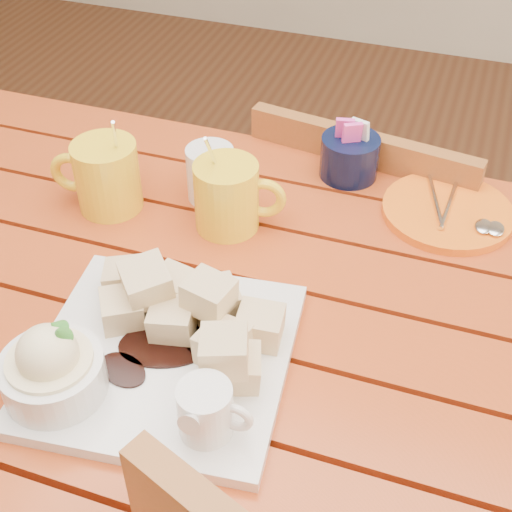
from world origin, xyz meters
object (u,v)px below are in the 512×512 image
at_px(orange_saucer, 449,212).
at_px(chair_far, 364,267).
at_px(table, 217,361).
at_px(coffee_mug_right, 229,195).
at_px(dessert_plate, 144,349).
at_px(coffee_mug_left, 105,175).

distance_m(orange_saucer, chair_far, 0.39).
distance_m(table, coffee_mug_right, 0.23).
relative_size(table, dessert_plate, 3.83).
xyz_separation_m(dessert_plate, coffee_mug_left, (-0.19, 0.27, 0.02)).
bearing_deg(coffee_mug_right, orange_saucer, 9.52).
bearing_deg(table, chair_far, 76.11).
xyz_separation_m(coffee_mug_left, orange_saucer, (0.47, 0.14, -0.05)).
distance_m(table, coffee_mug_left, 0.31).
distance_m(coffee_mug_left, coffee_mug_right, 0.18).
relative_size(table, orange_saucer, 6.40).
bearing_deg(coffee_mug_right, coffee_mug_left, 170.69).
height_order(table, orange_saucer, orange_saucer).
bearing_deg(dessert_plate, orange_saucer, 54.73).
relative_size(coffee_mug_left, chair_far, 0.19).
bearing_deg(orange_saucer, coffee_mug_right, -156.94).
height_order(table, coffee_mug_left, coffee_mug_left).
distance_m(table, orange_saucer, 0.39).
distance_m(table, chair_far, 0.53).
bearing_deg(chair_far, orange_saucer, 133.54).
bearing_deg(chair_far, dessert_plate, 84.53).
height_order(table, coffee_mug_right, coffee_mug_right).
relative_size(table, coffee_mug_left, 7.78).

